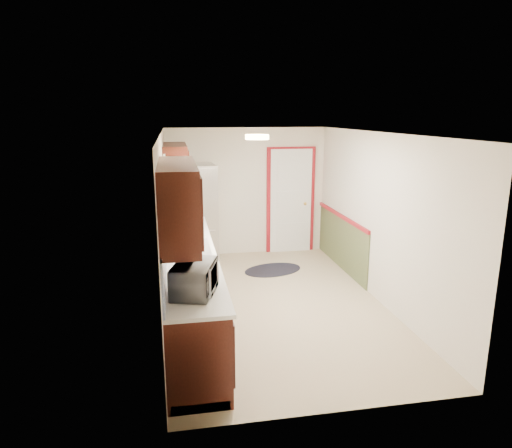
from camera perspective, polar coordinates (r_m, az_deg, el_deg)
name	(u,v)px	position (r m, az deg, el deg)	size (l,w,h in m)	color
room_shell	(276,222)	(6.26, 2.50, 0.27)	(3.20, 5.20, 2.52)	tan
kitchen_run	(187,261)	(5.94, -8.64, -4.53)	(0.63, 4.00, 2.20)	#33110B
back_wall_trim	(301,209)	(8.66, 5.66, 1.87)	(1.12, 2.30, 2.08)	maroon
ceiling_fixture	(257,137)	(5.84, 0.14, 10.82)	(0.30, 0.30, 0.06)	#FFD88C
microwave	(194,275)	(4.47, -7.71, -6.39)	(0.55, 0.31, 0.38)	white
refrigerator	(194,215)	(8.19, -7.70, 1.16)	(0.81, 0.78, 1.79)	#B7B7BC
rug	(273,270)	(7.96, 2.12, -5.74)	(1.03, 0.67, 0.01)	black
cooktop	(186,222)	(7.45, -8.74, 0.30)	(0.48, 0.58, 0.02)	black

